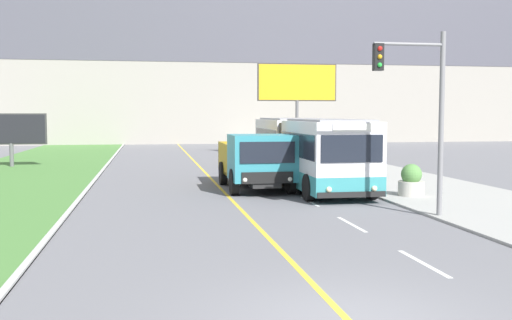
# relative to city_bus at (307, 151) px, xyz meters

# --- Properties ---
(lane_marking_centre) EXTENTS (2.88, 140.00, 0.01)m
(lane_marking_centre) POSITION_rel_city_bus_xyz_m (-3.61, -15.38, -1.52)
(lane_marking_centre) COLOR gold
(lane_marking_centre) RESTS_ON ground_plane
(apartment_block_background) EXTENTS (80.00, 8.04, 24.69)m
(apartment_block_background) POSITION_rel_city_bus_xyz_m (-3.96, 41.64, 10.83)
(apartment_block_background) COLOR gray
(apartment_block_background) RESTS_ON ground_plane
(city_bus) EXTENTS (2.71, 12.12, 2.99)m
(city_bus) POSITION_rel_city_bus_xyz_m (0.00, 0.00, 0.00)
(city_bus) COLOR silver
(city_bus) RESTS_ON ground_plane
(dump_truck) EXTENTS (2.60, 6.15, 2.37)m
(dump_truck) POSITION_rel_city_bus_xyz_m (-2.53, -1.61, -0.30)
(dump_truck) COLOR black
(dump_truck) RESTS_ON ground_plane
(car_distant) EXTENTS (1.80, 4.30, 1.45)m
(car_distant) POSITION_rel_city_bus_xyz_m (-0.09, 10.83, -0.83)
(car_distant) COLOR silver
(car_distant) RESTS_ON ground_plane
(traffic_light_mast) EXTENTS (2.28, 0.32, 5.67)m
(traffic_light_mast) POSITION_rel_city_bus_xyz_m (1.16, -8.88, 2.10)
(traffic_light_mast) COLOR slate
(traffic_light_mast) RESTS_ON ground_plane
(billboard_large) EXTENTS (6.26, 0.24, 7.09)m
(billboard_large) POSITION_rel_city_bus_xyz_m (4.46, 19.68, 3.92)
(billboard_large) COLOR #59595B
(billboard_large) RESTS_ON ground_plane
(billboard_small) EXTENTS (4.12, 0.24, 3.23)m
(billboard_small) POSITION_rel_city_bus_xyz_m (-15.12, 12.13, 0.70)
(billboard_small) COLOR #59595B
(billboard_small) RESTS_ON ground_plane
(planter_round_near) EXTENTS (0.98, 0.98, 1.22)m
(planter_round_near) POSITION_rel_city_bus_xyz_m (2.86, -4.59, -0.90)
(planter_round_near) COLOR #B7B2A8
(planter_round_near) RESTS_ON sidewalk_right
(planter_round_second) EXTENTS (1.13, 1.13, 1.29)m
(planter_round_second) POSITION_rel_city_bus_xyz_m (2.75, 0.41, -0.88)
(planter_round_second) COLOR #B7B2A8
(planter_round_second) RESTS_ON sidewalk_right
(planter_round_third) EXTENTS (1.01, 1.01, 1.21)m
(planter_round_third) POSITION_rel_city_bus_xyz_m (2.98, 5.41, -0.91)
(planter_round_third) COLOR #B7B2A8
(planter_round_third) RESTS_ON sidewalk_right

